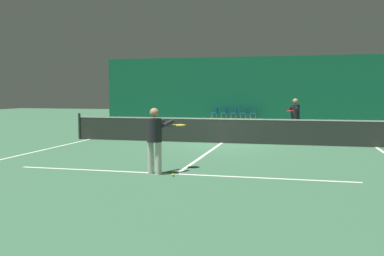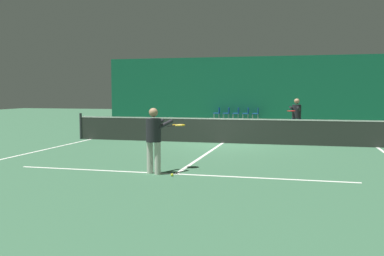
% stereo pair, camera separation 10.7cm
% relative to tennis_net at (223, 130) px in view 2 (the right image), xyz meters
% --- Properties ---
extents(ground_plane, '(60.00, 60.00, 0.00)m').
position_rel_tennis_net_xyz_m(ground_plane, '(0.00, 0.00, -0.51)').
color(ground_plane, '#386647').
extents(backdrop_curtain, '(23.00, 0.12, 4.51)m').
position_rel_tennis_net_xyz_m(backdrop_curtain, '(0.00, 15.21, 1.74)').
color(backdrop_curtain, '#146042').
rests_on(backdrop_curtain, ground).
extents(court_line_baseline_far, '(11.00, 0.10, 0.00)m').
position_rel_tennis_net_xyz_m(court_line_baseline_far, '(0.00, 11.90, -0.51)').
color(court_line_baseline_far, white).
rests_on(court_line_baseline_far, ground).
extents(court_line_service_far, '(8.25, 0.10, 0.00)m').
position_rel_tennis_net_xyz_m(court_line_service_far, '(0.00, 6.40, -0.51)').
color(court_line_service_far, white).
rests_on(court_line_service_far, ground).
extents(court_line_service_near, '(8.25, 0.10, 0.00)m').
position_rel_tennis_net_xyz_m(court_line_service_near, '(0.00, -6.40, -0.51)').
color(court_line_service_near, white).
rests_on(court_line_service_near, ground).
extents(court_line_sideline_left, '(0.10, 23.80, 0.00)m').
position_rel_tennis_net_xyz_m(court_line_sideline_left, '(-5.50, 0.00, -0.51)').
color(court_line_sideline_left, white).
rests_on(court_line_sideline_left, ground).
extents(court_line_sideline_right, '(0.10, 23.80, 0.00)m').
position_rel_tennis_net_xyz_m(court_line_sideline_right, '(5.50, 0.00, -0.51)').
color(court_line_sideline_right, white).
rests_on(court_line_sideline_right, ground).
extents(court_line_centre, '(0.10, 12.80, 0.00)m').
position_rel_tennis_net_xyz_m(court_line_centre, '(0.00, 0.00, -0.51)').
color(court_line_centre, white).
rests_on(court_line_centre, ground).
extents(tennis_net, '(12.00, 0.10, 1.07)m').
position_rel_tennis_net_xyz_m(tennis_net, '(0.00, 0.00, 0.00)').
color(tennis_net, '#2D332D').
rests_on(tennis_net, ground).
extents(player_near, '(0.82, 1.34, 1.56)m').
position_rel_tennis_net_xyz_m(player_near, '(-0.50, -6.45, 0.40)').
color(player_near, beige).
rests_on(player_near, ground).
extents(player_far, '(0.62, 1.39, 1.67)m').
position_rel_tennis_net_xyz_m(player_far, '(2.70, 2.75, 0.46)').
color(player_far, navy).
rests_on(player_far, ground).
extents(courtside_chair_0, '(0.44, 0.44, 0.84)m').
position_rel_tennis_net_xyz_m(courtside_chair_0, '(-2.93, 14.66, -0.03)').
color(courtside_chair_0, '#99999E').
rests_on(courtside_chair_0, ground).
extents(courtside_chair_1, '(0.44, 0.44, 0.84)m').
position_rel_tennis_net_xyz_m(courtside_chair_1, '(-2.23, 14.66, -0.03)').
color(courtside_chair_1, '#99999E').
rests_on(courtside_chair_1, ground).
extents(courtside_chair_2, '(0.44, 0.44, 0.84)m').
position_rel_tennis_net_xyz_m(courtside_chair_2, '(-1.53, 14.66, -0.03)').
color(courtside_chair_2, '#99999E').
rests_on(courtside_chair_2, ground).
extents(courtside_chair_3, '(0.44, 0.44, 0.84)m').
position_rel_tennis_net_xyz_m(courtside_chair_3, '(-0.82, 14.66, -0.03)').
color(courtside_chair_3, '#99999E').
rests_on(courtside_chair_3, ground).
extents(courtside_chair_4, '(0.44, 0.44, 0.84)m').
position_rel_tennis_net_xyz_m(courtside_chair_4, '(-0.12, 14.66, -0.03)').
color(courtside_chair_4, '#99999E').
rests_on(courtside_chair_4, ground).
extents(tennis_ball, '(0.07, 0.07, 0.07)m').
position_rel_tennis_net_xyz_m(tennis_ball, '(-0.01, -6.68, -0.48)').
color(tennis_ball, '#D1DB33').
rests_on(tennis_ball, ground).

